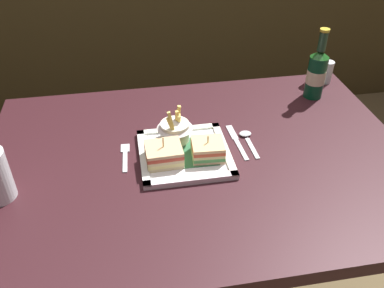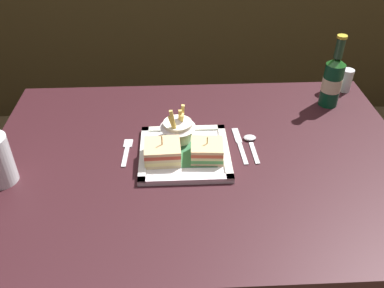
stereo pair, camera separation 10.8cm
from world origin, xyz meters
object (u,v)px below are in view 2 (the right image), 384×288
beer_bottle (333,80)px  fork (127,151)px  salt_shaker (331,83)px  knife (240,144)px  square_plate (185,153)px  sandwich_half_left (163,152)px  spoon (251,141)px  fries_cup (178,127)px  pepper_shaker (346,82)px  sandwich_half_right (207,151)px  dining_table (199,195)px

beer_bottle → fork: 0.67m
salt_shaker → knife: bearing=-140.2°
square_plate → knife: (0.16, 0.04, -0.01)m
sandwich_half_left → spoon: (0.25, 0.07, -0.03)m
square_plate → fork: (-0.16, 0.03, -0.01)m
fries_cup → salt_shaker: fries_cup is taller
fries_cup → knife: size_ratio=0.63×
spoon → pepper_shaker: (0.37, 0.28, 0.03)m
spoon → knife: bearing=-171.5°
sandwich_half_right → spoon: 0.15m
fork → knife: (0.31, 0.02, 0.00)m
salt_shaker → pepper_shaker: size_ratio=0.91×
square_plate → pepper_shaker: 0.65m
sandwich_half_right → spoon: (0.13, 0.07, -0.03)m
square_plate → fries_cup: 0.08m
pepper_shaker → salt_shaker: bearing=180.0°
dining_table → pepper_shaker: bearing=33.4°
sandwich_half_right → pepper_shaker: pepper_shaker is taller
sandwich_half_right → fork: 0.22m
beer_bottle → spoon: (-0.28, -0.20, -0.08)m
sandwich_half_right → salt_shaker: bearing=38.8°
sandwich_half_right → square_plate: bearing=156.3°
dining_table → knife: knife is taller
knife → spoon: spoon is taller
fries_cup → square_plate: bearing=-75.7°
spoon → salt_shaker: salt_shaker is taller
dining_table → sandwich_half_left: sandwich_half_left is taller
dining_table → knife: bearing=23.6°
sandwich_half_right → salt_shaker: size_ratio=1.24×
square_plate → fries_cup: fries_cup is taller
beer_bottle → knife: 0.38m
dining_table → fork: bearing=170.1°
knife → pepper_shaker: (0.40, 0.29, 0.03)m
square_plate → sandwich_half_left: bearing=-156.3°
sandwich_half_right → fork: (-0.22, 0.05, -0.03)m
sandwich_half_left → beer_bottle: 0.60m
square_plate → pepper_shaker: size_ratio=3.09×
fork → square_plate: bearing=-9.6°
dining_table → knife: size_ratio=6.78×
sandwich_half_right → spoon: sandwich_half_right is taller
sandwich_half_right → fries_cup: bearing=129.9°
salt_shaker → fork: bearing=-155.2°
beer_bottle → sandwich_half_right: bearing=-146.5°
beer_bottle → salt_shaker: 0.11m
sandwich_half_right → knife: (0.10, 0.07, -0.03)m
dining_table → sandwich_half_left: (-0.10, -0.02, 0.17)m
fries_cup → spoon: (0.20, -0.02, -0.04)m
sandwich_half_left → sandwich_half_right: (0.12, 0.00, -0.00)m
sandwich_half_left → pepper_shaker: (0.61, 0.36, 0.00)m
knife → spoon: size_ratio=1.33×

